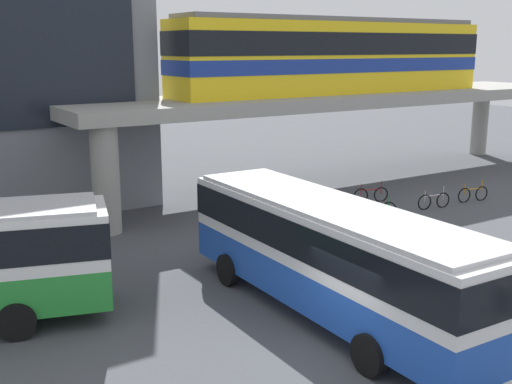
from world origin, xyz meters
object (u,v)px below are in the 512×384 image
at_px(bus_main, 330,248).
at_px(bicycle_silver, 434,201).
at_px(bicycle_black, 225,225).
at_px(bicycle_orange, 473,194).
at_px(bicycle_green, 377,210).
at_px(train, 335,55).
at_px(bicycle_red, 371,195).

height_order(bus_main, bicycle_silver, bus_main).
xyz_separation_m(bus_main, bicycle_black, (1.53, 8.41, -1.63)).
bearing_deg(bicycle_silver, bicycle_orange, -1.64).
bearing_deg(bicycle_silver, bicycle_green, 177.10).
relative_size(train, bus_main, 1.66).
bearing_deg(bicycle_red, bus_main, -137.65).
xyz_separation_m(bicycle_orange, bicycle_red, (-4.25, 2.57, 0.00)).
height_order(bicycle_orange, bicycle_red, same).
xyz_separation_m(bicycle_black, bicycle_red, (8.59, 0.81, 0.00)).
xyz_separation_m(train, bicycle_silver, (0.61, -6.63, -6.54)).
xyz_separation_m(train, bicycle_black, (-9.58, -4.95, -6.54)).
relative_size(bus_main, bicycle_silver, 6.25).
relative_size(train, bicycle_silver, 10.39).
height_order(bus_main, bicycle_orange, bus_main).
xyz_separation_m(bicycle_silver, bicycle_red, (-1.60, 2.49, 0.00)).
relative_size(bus_main, bicycle_black, 6.65).
distance_m(train, bicycle_black, 12.61).
distance_m(bus_main, bicycle_orange, 15.92).
xyz_separation_m(bus_main, bicycle_silver, (11.72, 6.73, -1.63)).
bearing_deg(bus_main, train, 50.25).
xyz_separation_m(bicycle_green, bicycle_red, (1.78, 2.32, 0.00)).
height_order(train, bus_main, train).
relative_size(bus_main, bicycle_green, 6.63).
xyz_separation_m(bicycle_green, bicycle_orange, (6.03, -0.25, 0.00)).
bearing_deg(bicycle_orange, train, 115.89).
distance_m(bus_main, bicycle_black, 8.70).
relative_size(bicycle_green, bicycle_orange, 0.94).
distance_m(bicycle_silver, bicycle_orange, 2.65).
bearing_deg(train, bicycle_red, -103.49).
bearing_deg(bicycle_orange, bicycle_black, 172.22).
distance_m(bicycle_green, bicycle_silver, 3.39).
bearing_deg(bicycle_red, bicycle_orange, -31.14).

